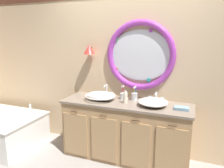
{
  "coord_description": "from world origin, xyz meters",
  "views": [
    {
      "loc": [
        0.89,
        -2.48,
        1.74
      ],
      "look_at": [
        -0.18,
        0.25,
        1.09
      ],
      "focal_mm": 34.75,
      "sensor_mm": 36.0,
      "label": 1
    }
  ],
  "objects_px": {
    "sink_basin_left": "(100,96)",
    "toothbrush_holder_right": "(134,96)",
    "sink_basin_right": "(153,102)",
    "toothbrush_holder_left": "(123,95)",
    "soap_dispenser": "(125,97)",
    "folded_hand_towel": "(181,108)"
  },
  "relations": [
    {
      "from": "sink_basin_right",
      "to": "toothbrush_holder_right",
      "type": "distance_m",
      "value": 0.35
    },
    {
      "from": "sink_basin_left",
      "to": "toothbrush_holder_right",
      "type": "height_order",
      "value": "toothbrush_holder_right"
    },
    {
      "from": "sink_basin_right",
      "to": "soap_dispenser",
      "type": "height_order",
      "value": "soap_dispenser"
    },
    {
      "from": "sink_basin_left",
      "to": "toothbrush_holder_left",
      "type": "bearing_deg",
      "value": 30.88
    },
    {
      "from": "folded_hand_towel",
      "to": "sink_basin_right",
      "type": "bearing_deg",
      "value": 179.33
    },
    {
      "from": "sink_basin_left",
      "to": "toothbrush_holder_left",
      "type": "relative_size",
      "value": 2.12
    },
    {
      "from": "sink_basin_left",
      "to": "folded_hand_towel",
      "type": "height_order",
      "value": "sink_basin_left"
    },
    {
      "from": "sink_basin_right",
      "to": "toothbrush_holder_right",
      "type": "bearing_deg",
      "value": 149.63
    },
    {
      "from": "soap_dispenser",
      "to": "folded_hand_towel",
      "type": "height_order",
      "value": "soap_dispenser"
    },
    {
      "from": "sink_basin_left",
      "to": "toothbrush_holder_right",
      "type": "bearing_deg",
      "value": 21.4
    },
    {
      "from": "toothbrush_holder_left",
      "to": "soap_dispenser",
      "type": "bearing_deg",
      "value": -61.07
    },
    {
      "from": "toothbrush_holder_right",
      "to": "soap_dispenser",
      "type": "relative_size",
      "value": 1.17
    },
    {
      "from": "sink_basin_left",
      "to": "toothbrush_holder_right",
      "type": "distance_m",
      "value": 0.49
    },
    {
      "from": "toothbrush_holder_right",
      "to": "toothbrush_holder_left",
      "type": "bearing_deg",
      "value": -176.64
    },
    {
      "from": "toothbrush_holder_left",
      "to": "sink_basin_right",
      "type": "bearing_deg",
      "value": -19.37
    },
    {
      "from": "sink_basin_right",
      "to": "soap_dispenser",
      "type": "xyz_separation_m",
      "value": [
        -0.38,
        -0.01,
        0.02
      ]
    },
    {
      "from": "sink_basin_right",
      "to": "sink_basin_left",
      "type": "bearing_deg",
      "value": -180.0
    },
    {
      "from": "soap_dispenser",
      "to": "folded_hand_towel",
      "type": "relative_size",
      "value": 0.95
    },
    {
      "from": "sink_basin_right",
      "to": "toothbrush_holder_left",
      "type": "bearing_deg",
      "value": 160.63
    },
    {
      "from": "sink_basin_right",
      "to": "toothbrush_holder_left",
      "type": "distance_m",
      "value": 0.5
    },
    {
      "from": "sink_basin_left",
      "to": "folded_hand_towel",
      "type": "relative_size",
      "value": 2.31
    },
    {
      "from": "sink_basin_right",
      "to": "toothbrush_holder_right",
      "type": "relative_size",
      "value": 1.86
    }
  ]
}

